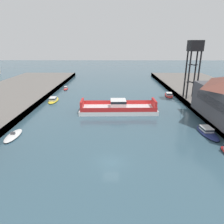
{
  "coord_description": "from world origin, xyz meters",
  "views": [
    {
      "loc": [
        0.44,
        -27.58,
        17.38
      ],
      "look_at": [
        0.0,
        18.52,
        2.0
      ],
      "focal_mm": 33.17,
      "sensor_mm": 36.0,
      "label": 1
    }
  ],
  "objects_px": {
    "moored_boat_far_left": "(13,136)",
    "moored_boat_mid_left": "(169,95)",
    "chain_ferry": "(118,108)",
    "moored_boat_near_left": "(53,100)",
    "moored_boat_mid_right": "(207,132)",
    "moored_boat_far_right": "(66,88)",
    "crane_tower": "(195,52)"
  },
  "relations": [
    {
      "from": "chain_ferry",
      "to": "moored_boat_near_left",
      "type": "height_order",
      "value": "chain_ferry"
    },
    {
      "from": "moored_boat_mid_right",
      "to": "moored_boat_mid_left",
      "type": "bearing_deg",
      "value": 89.49
    },
    {
      "from": "chain_ferry",
      "to": "moored_boat_far_right",
      "type": "xyz_separation_m",
      "value": [
        -20.28,
        28.25,
        -0.63
      ]
    },
    {
      "from": "moored_boat_mid_left",
      "to": "moored_boat_mid_right",
      "type": "xyz_separation_m",
      "value": [
        -0.28,
        -31.63,
        0.04
      ]
    },
    {
      "from": "chain_ferry",
      "to": "moored_boat_near_left",
      "type": "xyz_separation_m",
      "value": [
        -20.25,
        10.44,
        -0.52
      ]
    },
    {
      "from": "moored_boat_far_left",
      "to": "moored_boat_far_right",
      "type": "xyz_separation_m",
      "value": [
        0.48,
        43.96,
        0.13
      ]
    },
    {
      "from": "moored_boat_far_left",
      "to": "moored_boat_far_right",
      "type": "distance_m",
      "value": 43.97
    },
    {
      "from": "chain_ferry",
      "to": "crane_tower",
      "type": "bearing_deg",
      "value": 23.31
    },
    {
      "from": "moored_boat_far_left",
      "to": "moored_boat_far_right",
      "type": "bearing_deg",
      "value": 89.38
    },
    {
      "from": "moored_boat_mid_right",
      "to": "crane_tower",
      "type": "bearing_deg",
      "value": 79.59
    },
    {
      "from": "crane_tower",
      "to": "moored_boat_mid_left",
      "type": "bearing_deg",
      "value": 116.08
    },
    {
      "from": "moored_boat_mid_left",
      "to": "moored_boat_far_right",
      "type": "height_order",
      "value": "moored_boat_mid_left"
    },
    {
      "from": "moored_boat_far_left",
      "to": "crane_tower",
      "type": "bearing_deg",
      "value": 30.52
    },
    {
      "from": "moored_boat_mid_left",
      "to": "crane_tower",
      "type": "distance_m",
      "value": 17.1
    },
    {
      "from": "chain_ferry",
      "to": "moored_boat_far_right",
      "type": "bearing_deg",
      "value": 125.68
    },
    {
      "from": "chain_ferry",
      "to": "moored_boat_near_left",
      "type": "distance_m",
      "value": 22.79
    },
    {
      "from": "moored_boat_far_left",
      "to": "crane_tower",
      "type": "xyz_separation_m",
      "value": [
        42.7,
        25.17,
        14.62
      ]
    },
    {
      "from": "moored_boat_mid_left",
      "to": "moored_boat_far_right",
      "type": "distance_m",
      "value": 39.65
    },
    {
      "from": "moored_boat_near_left",
      "to": "moored_boat_mid_right",
      "type": "distance_m",
      "value": 45.07
    },
    {
      "from": "moored_boat_far_left",
      "to": "moored_boat_far_right",
      "type": "height_order",
      "value": "moored_boat_far_right"
    },
    {
      "from": "moored_boat_mid_left",
      "to": "moored_boat_far_left",
      "type": "xyz_separation_m",
      "value": [
        -38.68,
        -33.38,
        -0.17
      ]
    },
    {
      "from": "moored_boat_far_left",
      "to": "moored_boat_near_left",
      "type": "bearing_deg",
      "value": 88.89
    },
    {
      "from": "moored_boat_mid_right",
      "to": "crane_tower",
      "type": "distance_m",
      "value": 27.83
    },
    {
      "from": "moored_boat_mid_left",
      "to": "moored_boat_mid_right",
      "type": "distance_m",
      "value": 31.63
    },
    {
      "from": "moored_boat_mid_right",
      "to": "moored_boat_far_left",
      "type": "height_order",
      "value": "moored_boat_mid_right"
    },
    {
      "from": "moored_boat_far_right",
      "to": "crane_tower",
      "type": "relative_size",
      "value": 0.32
    },
    {
      "from": "moored_boat_far_left",
      "to": "moored_boat_mid_left",
      "type": "bearing_deg",
      "value": 40.79
    },
    {
      "from": "moored_boat_near_left",
      "to": "moored_boat_far_left",
      "type": "xyz_separation_m",
      "value": [
        -0.51,
        -26.15,
        -0.23
      ]
    },
    {
      "from": "moored_boat_mid_left",
      "to": "crane_tower",
      "type": "bearing_deg",
      "value": -63.92
    },
    {
      "from": "moored_boat_mid_left",
      "to": "crane_tower",
      "type": "height_order",
      "value": "crane_tower"
    },
    {
      "from": "moored_boat_mid_right",
      "to": "moored_boat_far_left",
      "type": "relative_size",
      "value": 1.24
    },
    {
      "from": "moored_boat_far_left",
      "to": "crane_tower",
      "type": "distance_m",
      "value": 51.68
    }
  ]
}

